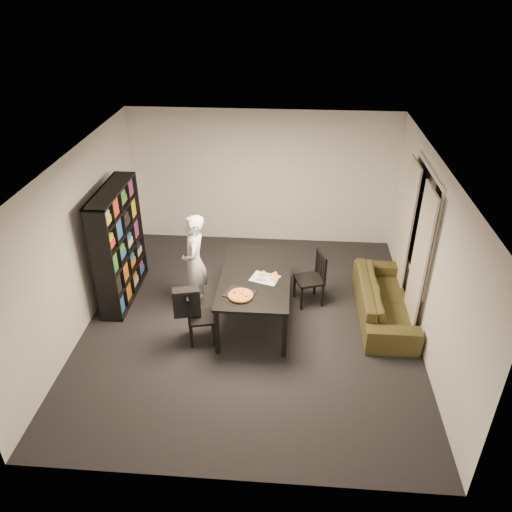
# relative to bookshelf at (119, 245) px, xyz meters

# --- Properties ---
(room) EXTENTS (5.01, 5.51, 2.61)m
(room) POSITION_rel_bookshelf_xyz_m (2.16, -0.60, 0.35)
(room) COLOR black
(room) RESTS_ON ground
(window_pane) EXTENTS (0.02, 1.40, 1.60)m
(window_pane) POSITION_rel_bookshelf_xyz_m (4.64, -0.00, 0.55)
(window_pane) COLOR black
(window_pane) RESTS_ON room
(window_frame) EXTENTS (0.03, 1.52, 1.72)m
(window_frame) POSITION_rel_bookshelf_xyz_m (4.64, -0.00, 0.55)
(window_frame) COLOR white
(window_frame) RESTS_ON room
(curtain_left) EXTENTS (0.03, 0.70, 2.25)m
(curtain_left) POSITION_rel_bookshelf_xyz_m (4.56, -0.52, 0.20)
(curtain_left) COLOR beige
(curtain_left) RESTS_ON room
(curtain_right) EXTENTS (0.03, 0.70, 2.25)m
(curtain_right) POSITION_rel_bookshelf_xyz_m (4.56, 0.52, 0.20)
(curtain_right) COLOR beige
(curtain_right) RESTS_ON room
(bookshelf) EXTENTS (0.35, 1.50, 1.90)m
(bookshelf) POSITION_rel_bookshelf_xyz_m (0.00, 0.00, 0.00)
(bookshelf) COLOR black
(bookshelf) RESTS_ON room
(dining_table) EXTENTS (1.04, 1.87, 0.78)m
(dining_table) POSITION_rel_bookshelf_xyz_m (2.22, -0.45, -0.24)
(dining_table) COLOR black
(dining_table) RESTS_ON room
(chair_left) EXTENTS (0.47, 0.47, 0.84)m
(chair_left) POSITION_rel_bookshelf_xyz_m (1.41, -1.06, -0.47)
(chair_left) COLOR black
(chair_left) RESTS_ON room
(chair_right) EXTENTS (0.53, 0.53, 0.89)m
(chair_right) POSITION_rel_bookshelf_xyz_m (3.13, 0.06, -0.44)
(chair_right) COLOR black
(chair_right) RESTS_ON room
(draped_jacket) EXTENTS (0.40, 0.24, 0.46)m
(draped_jacket) POSITION_rel_bookshelf_xyz_m (1.29, -1.09, -0.26)
(draped_jacket) COLOR black
(draped_jacket) RESTS_ON chair_left
(person) EXTENTS (0.46, 0.63, 1.59)m
(person) POSITION_rel_bookshelf_xyz_m (1.25, -0.18, -0.16)
(person) COLOR white
(person) RESTS_ON room
(baking_tray) EXTENTS (0.49, 0.44, 0.01)m
(baking_tray) POSITION_rel_bookshelf_xyz_m (2.04, -0.96, -0.16)
(baking_tray) COLOR black
(baking_tray) RESTS_ON dining_table
(pepperoni_pizza) EXTENTS (0.35, 0.35, 0.03)m
(pepperoni_pizza) POSITION_rel_bookshelf_xyz_m (2.06, -1.04, -0.14)
(pepperoni_pizza) COLOR #B06933
(pepperoni_pizza) RESTS_ON dining_table
(kitchen_towel) EXTENTS (0.47, 0.41, 0.01)m
(kitchen_towel) POSITION_rel_bookshelf_xyz_m (2.37, -0.54, -0.17)
(kitchen_towel) COLOR silver
(kitchen_towel) RESTS_ON dining_table
(pizza_slices) EXTENTS (0.39, 0.33, 0.01)m
(pizza_slices) POSITION_rel_bookshelf_xyz_m (2.42, -0.50, -0.15)
(pizza_slices) COLOR gold
(pizza_slices) RESTS_ON dining_table
(sofa) EXTENTS (0.78, 2.00, 0.59)m
(sofa) POSITION_rel_bookshelf_xyz_m (4.22, -0.25, -0.66)
(sofa) COLOR #383816
(sofa) RESTS_ON room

